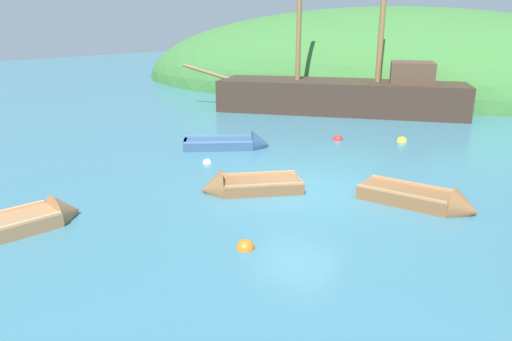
# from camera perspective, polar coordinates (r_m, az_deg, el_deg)

# --- Properties ---
(ground_plane) EXTENTS (120.00, 120.00, 0.00)m
(ground_plane) POSITION_cam_1_polar(r_m,az_deg,el_deg) (13.93, 5.13, -2.40)
(ground_plane) COLOR teal
(shore_hill) EXTENTS (44.51, 26.63, 12.44)m
(shore_hill) POSITION_cam_1_polar(r_m,az_deg,el_deg) (41.98, 14.12, 10.21)
(shore_hill) COLOR #387033
(shore_hill) RESTS_ON ground
(sailing_ship) EXTENTS (16.01, 7.37, 11.13)m
(sailing_ship) POSITION_cam_1_polar(r_m,az_deg,el_deg) (27.18, 10.43, 8.35)
(sailing_ship) COLOR #38281E
(sailing_ship) RESTS_ON ground
(rowboat_portside) EXTENTS (1.90, 3.38, 1.09)m
(rowboat_portside) POSITION_cam_1_polar(r_m,az_deg,el_deg) (12.55, -26.39, -5.88)
(rowboat_portside) COLOR #9E7047
(rowboat_portside) RESTS_ON ground
(rowboat_near_dock) EXTENTS (3.17, 1.33, 1.07)m
(rowboat_near_dock) POSITION_cam_1_polar(r_m,az_deg,el_deg) (13.43, 19.71, -3.54)
(rowboat_near_dock) COLOR brown
(rowboat_near_dock) RESTS_ON ground
(rowboat_center) EXTENTS (3.43, 2.90, 1.13)m
(rowboat_center) POSITION_cam_1_polar(r_m,az_deg,el_deg) (18.75, -2.83, 3.11)
(rowboat_center) COLOR #335175
(rowboat_center) RESTS_ON ground
(rowboat_far) EXTENTS (3.00, 2.77, 1.16)m
(rowboat_far) POSITION_cam_1_polar(r_m,az_deg,el_deg) (13.78, -1.54, -2.10)
(rowboat_far) COLOR brown
(rowboat_far) RESTS_ON ground
(buoy_white) EXTENTS (0.31, 0.31, 0.31)m
(buoy_white) POSITION_cam_1_polar(r_m,az_deg,el_deg) (16.73, -5.96, 0.92)
(buoy_white) COLOR white
(buoy_white) RESTS_ON ground
(buoy_orange) EXTENTS (0.40, 0.40, 0.40)m
(buoy_orange) POSITION_cam_1_polar(r_m,az_deg,el_deg) (10.37, -1.28, -9.42)
(buoy_orange) COLOR orange
(buoy_orange) RESTS_ON ground
(buoy_yellow) EXTENTS (0.42, 0.42, 0.42)m
(buoy_yellow) POSITION_cam_1_polar(r_m,az_deg,el_deg) (20.72, 17.28, 3.38)
(buoy_yellow) COLOR yellow
(buoy_yellow) RESTS_ON ground
(buoy_red) EXTENTS (0.43, 0.43, 0.43)m
(buoy_red) POSITION_cam_1_polar(r_m,az_deg,el_deg) (20.39, 9.91, 3.69)
(buoy_red) COLOR red
(buoy_red) RESTS_ON ground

